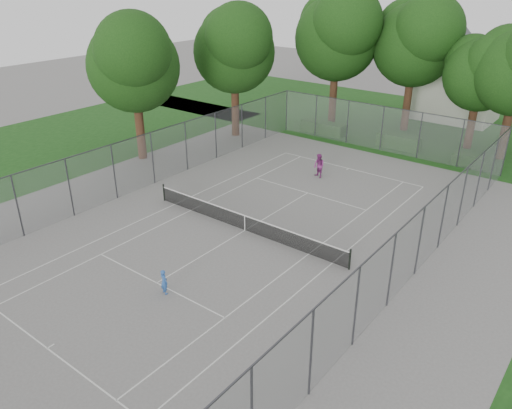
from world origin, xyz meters
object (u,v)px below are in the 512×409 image
Objects in this scene: tennis_net at (245,222)px; girl_player at (164,282)px; house at (458,80)px; woman_player at (319,166)px.

girl_player reaches higher than tennis_net.
tennis_net is 30.12m from house.
tennis_net is 6.76m from girl_player.
tennis_net is at bearing -63.95° from woman_player.
house is (1.42, 29.92, 3.10)m from tennis_net.
woman_player reaches higher than girl_player.
house is 21.10m from woman_player.
woman_player is (-1.75, 15.83, 0.24)m from girl_player.
house is at bearing -78.15° from girl_player.
girl_player is (-0.54, -36.62, -3.02)m from house.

